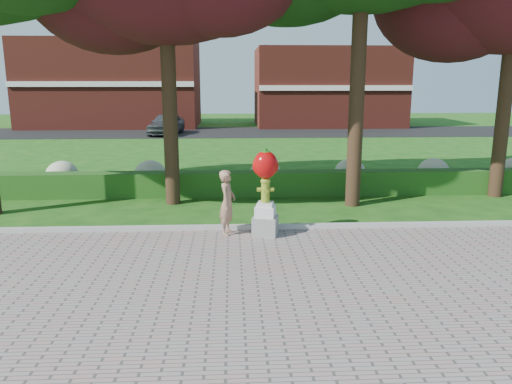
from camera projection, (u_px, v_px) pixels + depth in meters
ground at (242, 276)px, 9.73m from camera, size 100.00×100.00×0.00m
curb at (239, 228)px, 12.64m from camera, size 40.00×0.18×0.15m
lawn_hedge at (237, 184)px, 16.47m from camera, size 24.00×0.70×0.80m
hydrangea_row at (253, 174)px, 17.44m from camera, size 20.10×1.10×0.99m
street at (234, 132)px, 37.03m from camera, size 50.00×8.00×0.02m
building_left at (113, 84)px, 41.64m from camera, size 14.00×8.00×7.00m
building_right at (327, 87)px, 42.57m from camera, size 12.00×8.00×6.40m
hydrant_sculpture at (265, 190)px, 11.94m from camera, size 0.69×0.69×2.12m
woman at (227, 203)px, 12.07m from camera, size 0.51×0.66×1.59m
parked_car at (166, 124)px, 35.20m from camera, size 2.55×4.70×1.52m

